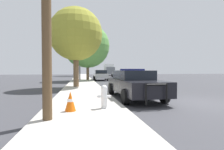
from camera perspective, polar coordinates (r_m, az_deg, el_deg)
The scene contains 13 objects.
ground_plane at distance 9.14m, azimuth 25.27°, elevation -8.05°, with size 110.00×110.00×0.00m, color #3D3D42.
sidewalk_left at distance 7.50m, azimuth -9.01°, elevation -9.52°, with size 3.00×110.00×0.13m.
police_car at distance 9.50m, azimuth 7.05°, elevation -2.70°, with size 2.19×5.39×1.58m.
fire_hydrant at distance 6.37m, azimuth -2.59°, elevation -6.80°, with size 0.51×0.22×0.84m.
traffic_light at distance 25.69m, azimuth -7.17°, elevation 6.55°, with size 3.73×0.35×5.08m.
car_background_oncoming at distance 36.83m, azimuth 1.66°, elevation 0.44°, with size 2.08×4.36×1.44m.
car_background_midblock at distance 25.66m, azimuth -3.74°, elevation 0.01°, with size 2.09×4.49×1.51m.
car_background_distant at distance 50.48m, azimuth -2.50°, elevation 0.68°, with size 2.18×4.15×1.28m.
box_truck at distance 48.93m, azimuth -1.04°, elevation 1.84°, with size 2.57×7.00×3.21m.
tree_sidewalk_near at distance 15.16m, azimuth -11.70°, elevation 12.86°, with size 4.40×4.40×6.57m.
tree_sidewalk_mid at distance 24.54m, azimuth -7.97°, elevation 9.37°, with size 6.03×6.03×7.72m.
tree_sidewalk_far at distance 45.30m, azimuth -11.03°, elevation 6.61°, with size 5.47×5.47×8.09m.
traffic_cone at distance 6.10m, azimuth -13.44°, elevation -8.29°, with size 0.37×0.37×0.67m.
Camera 1 is at (-5.22, -7.35, 1.51)m, focal length 28.00 mm.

